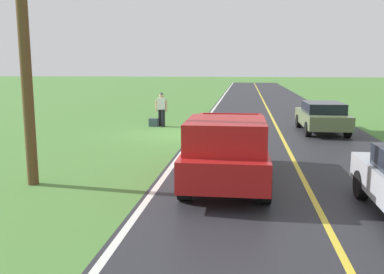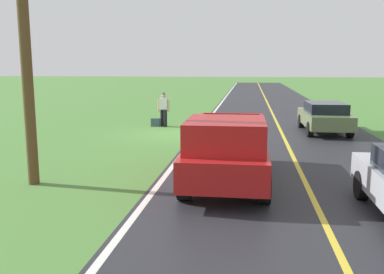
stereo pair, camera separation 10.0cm
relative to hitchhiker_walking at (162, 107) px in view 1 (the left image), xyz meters
name	(u,v)px [view 1 (the left image)]	position (x,y,z in m)	size (l,w,h in m)	color
ground_plane	(176,134)	(-1.13, 2.39, -0.98)	(200.00, 200.00, 0.00)	#4C7F38
road_surface	(282,136)	(-5.84, 2.39, -0.98)	(8.03, 120.00, 0.00)	#28282D
lane_edge_line	(195,135)	(-2.01, 2.39, -0.98)	(0.16, 117.60, 0.00)	silver
lane_centre_line	(282,136)	(-5.84, 2.39, -0.98)	(0.14, 117.60, 0.00)	gold
hitchhiker_walking	(162,107)	(0.00, 0.00, 0.00)	(0.62, 0.51, 1.75)	black
suitcase_carried	(153,122)	(0.42, 0.08, -0.77)	(0.20, 0.46, 0.42)	#384C56
pickup_truck_passing	(227,148)	(-3.77, 10.18, -0.01)	(2.12, 5.41, 1.82)	#B21919
sedan_near_oncoming	(322,116)	(-7.80, 0.88, -0.23)	(2.00, 4.44, 1.41)	#66754C
utility_pole_roadside	(24,41)	(1.27, 10.82, 2.69)	(0.28, 0.28, 7.34)	brown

